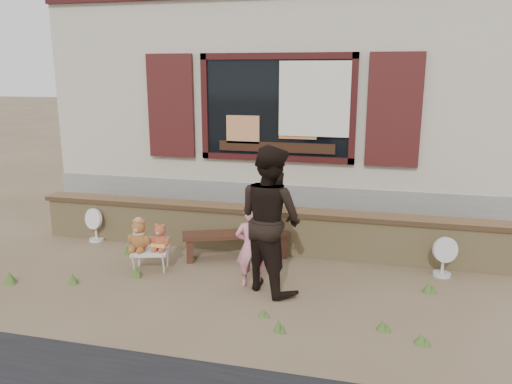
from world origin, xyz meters
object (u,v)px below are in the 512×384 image
(bench, at_px, (236,239))
(teddy_bear_left, at_px, (139,234))
(folding_chair, at_px, (151,251))
(teddy_bear_right, at_px, (160,236))
(child, at_px, (251,247))
(adult, at_px, (270,219))

(bench, xyz_separation_m, teddy_bear_left, (-1.14, -0.73, 0.22))
(folding_chair, relative_size, teddy_bear_right, 1.49)
(teddy_bear_right, xyz_separation_m, child, (1.31, -0.22, 0.05))
(child, relative_size, adult, 0.58)
(teddy_bear_left, bearing_deg, folding_chair, -0.00)
(adult, bearing_deg, folding_chair, 28.91)
(bench, xyz_separation_m, child, (0.44, -0.88, 0.23))
(folding_chair, bearing_deg, child, -22.45)
(teddy_bear_right, relative_size, adult, 0.21)
(bench, height_order, teddy_bear_right, teddy_bear_right)
(teddy_bear_left, distance_m, adult, 1.87)
(teddy_bear_right, height_order, adult, adult)
(folding_chair, xyz_separation_m, adult, (1.69, -0.20, 0.64))
(bench, bearing_deg, teddy_bear_right, -164.49)
(child, bearing_deg, adult, 165.15)
(teddy_bear_left, distance_m, teddy_bear_right, 0.28)
(teddy_bear_left, bearing_deg, adult, -20.07)
(folding_chair, bearing_deg, teddy_bear_right, 0.00)
(teddy_bear_right, height_order, child, child)
(teddy_bear_right, bearing_deg, teddy_bear_left, -180.00)
(adult, bearing_deg, teddy_bear_right, 27.02)
(folding_chair, bearing_deg, teddy_bear_left, 180.00)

